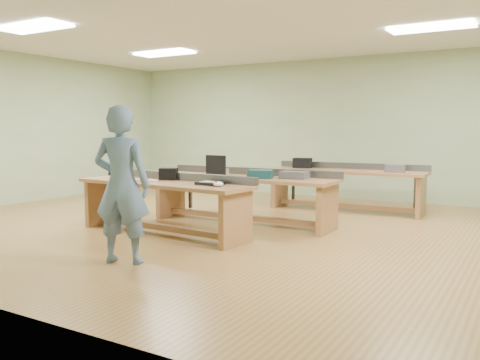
{
  "coord_description": "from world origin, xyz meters",
  "views": [
    {
      "loc": [
        3.98,
        -6.5,
        1.49
      ],
      "look_at": [
        0.48,
        -0.6,
        0.8
      ],
      "focal_mm": 38.0,
      "sensor_mm": 36.0,
      "label": 1
    }
  ],
  "objects_px": {
    "camera_bag": "(169,174)",
    "task_chair": "(110,200)",
    "drinks_can": "(227,172)",
    "workbench_front": "(164,195)",
    "parts_bin_teal": "(261,174)",
    "workbench_mid": "(243,188)",
    "workbench_back": "(346,181)",
    "mug": "(250,174)",
    "person": "(122,185)",
    "laptop_base": "(210,183)",
    "parts_bin_grey": "(294,175)"
  },
  "relations": [
    {
      "from": "camera_bag",
      "to": "task_chair",
      "type": "height_order",
      "value": "camera_bag"
    },
    {
      "from": "task_chair",
      "to": "drinks_can",
      "type": "xyz_separation_m",
      "value": [
        1.79,
        0.8,
        0.48
      ]
    },
    {
      "from": "workbench_front",
      "to": "parts_bin_teal",
      "type": "height_order",
      "value": "parts_bin_teal"
    },
    {
      "from": "workbench_mid",
      "to": "camera_bag",
      "type": "bearing_deg",
      "value": -122.51
    },
    {
      "from": "workbench_back",
      "to": "mug",
      "type": "height_order",
      "value": "workbench_back"
    },
    {
      "from": "person",
      "to": "camera_bag",
      "type": "relative_size",
      "value": 6.89
    },
    {
      "from": "drinks_can",
      "to": "person",
      "type": "bearing_deg",
      "value": -83.03
    },
    {
      "from": "workbench_mid",
      "to": "parts_bin_teal",
      "type": "bearing_deg",
      "value": -21.08
    },
    {
      "from": "workbench_mid",
      "to": "drinks_can",
      "type": "xyz_separation_m",
      "value": [
        -0.29,
        -0.02,
        0.25
      ]
    },
    {
      "from": "workbench_mid",
      "to": "task_chair",
      "type": "bearing_deg",
      "value": -159.04
    },
    {
      "from": "laptop_base",
      "to": "camera_bag",
      "type": "height_order",
      "value": "camera_bag"
    },
    {
      "from": "task_chair",
      "to": "camera_bag",
      "type": "bearing_deg",
      "value": -1.09
    },
    {
      "from": "workbench_mid",
      "to": "mug",
      "type": "bearing_deg",
      "value": -36.12
    },
    {
      "from": "task_chair",
      "to": "drinks_can",
      "type": "height_order",
      "value": "task_chair"
    },
    {
      "from": "person",
      "to": "mug",
      "type": "xyz_separation_m",
      "value": [
        0.17,
        2.59,
        -0.07
      ]
    },
    {
      "from": "workbench_mid",
      "to": "drinks_can",
      "type": "relative_size",
      "value": 27.53
    },
    {
      "from": "workbench_back",
      "to": "workbench_front",
      "type": "bearing_deg",
      "value": -117.33
    },
    {
      "from": "person",
      "to": "parts_bin_teal",
      "type": "relative_size",
      "value": 4.89
    },
    {
      "from": "person",
      "to": "laptop_base",
      "type": "xyz_separation_m",
      "value": [
        0.19,
        1.46,
        -0.11
      ]
    },
    {
      "from": "parts_bin_grey",
      "to": "workbench_back",
      "type": "bearing_deg",
      "value": 86.23
    },
    {
      "from": "parts_bin_grey",
      "to": "mug",
      "type": "bearing_deg",
      "value": -164.21
    },
    {
      "from": "person",
      "to": "mug",
      "type": "relative_size",
      "value": 13.36
    },
    {
      "from": "task_chair",
      "to": "parts_bin_grey",
      "type": "relative_size",
      "value": 2.19
    },
    {
      "from": "person",
      "to": "parts_bin_grey",
      "type": "xyz_separation_m",
      "value": [
        0.82,
        2.77,
        -0.07
      ]
    },
    {
      "from": "task_chair",
      "to": "laptop_base",
      "type": "bearing_deg",
      "value": -3.14
    },
    {
      "from": "laptop_base",
      "to": "parts_bin_grey",
      "type": "xyz_separation_m",
      "value": [
        0.63,
        1.31,
        0.04
      ]
    },
    {
      "from": "workbench_front",
      "to": "person",
      "type": "relative_size",
      "value": 1.6
    },
    {
      "from": "laptop_base",
      "to": "camera_bag",
      "type": "distance_m",
      "value": 0.92
    },
    {
      "from": "parts_bin_teal",
      "to": "mug",
      "type": "xyz_separation_m",
      "value": [
        -0.18,
        -0.0,
        -0.01
      ]
    },
    {
      "from": "parts_bin_grey",
      "to": "drinks_can",
      "type": "bearing_deg",
      "value": -177.36
    },
    {
      "from": "person",
      "to": "task_chair",
      "type": "relative_size",
      "value": 2.0
    },
    {
      "from": "parts_bin_teal",
      "to": "workbench_front",
      "type": "bearing_deg",
      "value": -129.68
    },
    {
      "from": "workbench_mid",
      "to": "parts_bin_teal",
      "type": "distance_m",
      "value": 0.48
    },
    {
      "from": "workbench_front",
      "to": "person",
      "type": "distance_m",
      "value": 1.61
    },
    {
      "from": "camera_bag",
      "to": "mug",
      "type": "bearing_deg",
      "value": 21.23
    },
    {
      "from": "workbench_front",
      "to": "person",
      "type": "bearing_deg",
      "value": -63.22
    },
    {
      "from": "workbench_front",
      "to": "task_chair",
      "type": "bearing_deg",
      "value": 167.98
    },
    {
      "from": "workbench_front",
      "to": "parts_bin_teal",
      "type": "relative_size",
      "value": 7.84
    },
    {
      "from": "workbench_mid",
      "to": "person",
      "type": "bearing_deg",
      "value": -89.63
    },
    {
      "from": "workbench_back",
      "to": "camera_bag",
      "type": "height_order",
      "value": "camera_bag"
    },
    {
      "from": "camera_bag",
      "to": "parts_bin_teal",
      "type": "distance_m",
      "value": 1.38
    },
    {
      "from": "person",
      "to": "drinks_can",
      "type": "height_order",
      "value": "person"
    },
    {
      "from": "laptop_base",
      "to": "camera_bag",
      "type": "xyz_separation_m",
      "value": [
        -0.89,
        0.23,
        0.07
      ]
    },
    {
      "from": "camera_bag",
      "to": "workbench_front",
      "type": "bearing_deg",
      "value": -90.68
    },
    {
      "from": "camera_bag",
      "to": "parts_bin_teal",
      "type": "xyz_separation_m",
      "value": [
        1.04,
        0.9,
        -0.02
      ]
    },
    {
      "from": "task_chair",
      "to": "mug",
      "type": "distance_m",
      "value": 2.43
    },
    {
      "from": "workbench_mid",
      "to": "mug",
      "type": "relative_size",
      "value": 23.14
    },
    {
      "from": "workbench_back",
      "to": "workbench_mid",
      "type": "bearing_deg",
      "value": -118.35
    },
    {
      "from": "workbench_front",
      "to": "parts_bin_grey",
      "type": "xyz_separation_m",
      "value": [
        1.41,
        1.31,
        0.25
      ]
    },
    {
      "from": "laptop_base",
      "to": "parts_bin_grey",
      "type": "relative_size",
      "value": 0.82
    }
  ]
}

